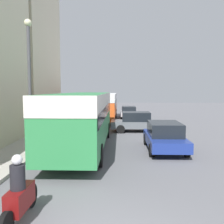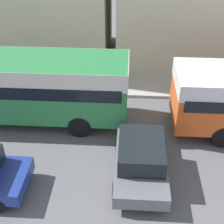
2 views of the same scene
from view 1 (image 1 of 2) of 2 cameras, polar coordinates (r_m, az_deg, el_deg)
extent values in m
cube|color=beige|center=(24.39, -20.97, 11.99)|extent=(5.86, 8.36, 12.70)
cube|color=#2D8447|center=(13.85, -6.55, -1.10)|extent=(2.49, 10.58, 2.58)
cube|color=silver|center=(13.78, -6.59, 2.64)|extent=(2.51, 10.63, 0.77)
cube|color=black|center=(13.82, -6.56, 0.23)|extent=(2.53, 10.16, 0.57)
cylinder|color=black|center=(17.42, -8.66, -4.14)|extent=(0.28, 1.00, 1.00)
cylinder|color=black|center=(17.15, -1.10, -4.23)|extent=(0.28, 1.00, 1.00)
cylinder|color=black|center=(11.17, -14.89, -9.47)|extent=(0.28, 1.00, 1.00)
cylinder|color=black|center=(10.74, -2.95, -9.88)|extent=(0.28, 1.00, 1.00)
cube|color=#EA5B23|center=(26.37, -1.92, 1.62)|extent=(2.56, 10.69, 2.37)
cube|color=white|center=(26.33, -1.93, 3.43)|extent=(2.59, 10.74, 0.71)
cube|color=black|center=(26.35, -1.92, 2.27)|extent=(2.62, 10.26, 0.52)
cylinder|color=black|center=(29.85, -3.75, -0.26)|extent=(0.28, 1.00, 1.00)
cylinder|color=black|center=(29.71, 0.78, -0.28)|extent=(0.28, 1.00, 1.00)
cylinder|color=black|center=(23.30, -5.35, -1.78)|extent=(0.28, 1.00, 1.00)
cylinder|color=black|center=(23.12, 0.46, -1.81)|extent=(0.28, 1.00, 1.00)
cube|color=maroon|center=(6.91, -20.27, -18.02)|extent=(0.38, 1.10, 0.55)
cylinder|color=black|center=(7.71, -17.86, -17.69)|extent=(0.10, 0.64, 0.64)
cylinder|color=black|center=(6.63, -20.77, -13.75)|extent=(0.36, 0.36, 0.60)
sphere|color=silver|center=(6.50, -20.89, -10.16)|extent=(0.26, 0.26, 0.26)
cube|color=slate|center=(19.72, 5.51, -2.78)|extent=(3.91, 1.86, 0.53)
cube|color=black|center=(19.64, 5.52, -1.02)|extent=(2.15, 1.64, 0.69)
cylinder|color=black|center=(18.87, 1.98, -3.93)|extent=(0.64, 0.22, 0.64)
cylinder|color=black|center=(20.56, 1.97, -3.18)|extent=(0.64, 0.22, 0.64)
cylinder|color=black|center=(19.03, 9.32, -3.91)|extent=(0.64, 0.22, 0.64)
cylinder|color=black|center=(20.71, 8.71, -3.18)|extent=(0.64, 0.22, 0.64)
cube|color=#B7B7BC|center=(29.17, 3.82, -0.32)|extent=(1.81, 3.92, 0.43)
cube|color=black|center=(29.12, 3.83, 0.70)|extent=(1.59, 2.15, 0.61)
cylinder|color=black|center=(30.38, 2.17, -0.50)|extent=(0.22, 0.64, 0.64)
cylinder|color=black|center=(30.43, 5.30, -0.51)|extent=(0.22, 0.64, 0.64)
cylinder|color=black|center=(27.97, 2.20, -0.99)|extent=(0.22, 0.64, 0.64)
cylinder|color=black|center=(28.02, 5.60, -1.00)|extent=(0.22, 0.64, 0.64)
cube|color=navy|center=(13.86, 11.89, -6.23)|extent=(1.87, 4.33, 0.52)
cube|color=black|center=(13.76, 11.94, -3.77)|extent=(1.65, 2.38, 0.69)
cylinder|color=black|center=(15.10, 7.74, -6.24)|extent=(0.22, 0.64, 0.64)
cylinder|color=black|center=(15.37, 14.19, -6.15)|extent=(0.22, 0.64, 0.64)
cylinder|color=black|center=(12.49, 9.01, -8.65)|extent=(0.22, 0.64, 0.64)
cylinder|color=black|center=(12.82, 16.76, -8.45)|extent=(0.22, 0.64, 0.64)
cylinder|color=#232838|center=(28.91, -9.60, -0.45)|extent=(0.32, 0.32, 0.74)
cylinder|color=black|center=(28.85, -9.62, 0.89)|extent=(0.40, 0.40, 0.62)
sphere|color=tan|center=(28.83, -9.63, 1.71)|extent=(0.20, 0.20, 0.20)
cylinder|color=#47474C|center=(13.09, -18.27, 4.79)|extent=(0.16, 0.16, 6.23)
sphere|color=beige|center=(13.49, -18.68, 18.78)|extent=(0.36, 0.36, 0.36)
camera|label=2|loc=(21.98, 29.70, 18.80)|focal=50.00mm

